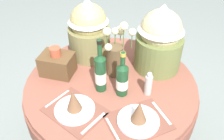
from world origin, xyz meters
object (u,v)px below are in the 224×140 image
Objects in this scene: wine_bottle_left at (100,72)px; wine_bottle_centre at (122,79)px; pepper_mill at (148,84)px; gift_tub_back_right at (160,36)px; place_setting_left at (74,105)px; dining_table at (111,96)px; woven_basket_side_left at (58,63)px; flower_vase at (116,54)px; place_setting_right at (139,116)px; gift_tub_back_left at (89,27)px.

wine_bottle_left is 1.18× the size of wine_bottle_centre.
gift_tub_back_right is at bearing 86.54° from pepper_mill.
gift_tub_back_right is (0.41, 0.56, 0.21)m from place_setting_left.
wine_bottle_left is (-0.04, -0.08, 0.27)m from dining_table.
wine_bottle_centre reaches higher than woven_basket_side_left.
flower_vase reaches higher than woven_basket_side_left.
place_setting_left and place_setting_right have the same top height.
gift_tub_back_right is (0.32, 0.34, 0.12)m from wine_bottle_left.
wine_bottle_centre is at bearing -46.97° from gift_tub_back_left.
place_setting_left is at bearing -177.73° from place_setting_right.
place_setting_right is at bearing -49.65° from gift_tub_back_left.
place_setting_left is at bearing -146.19° from pepper_mill.
gift_tub_back_left reaches higher than dining_table.
pepper_mill is at bearing -93.46° from gift_tub_back_right.
pepper_mill is at bearing 14.98° from wine_bottle_centre.
place_setting_right is at bearing 2.27° from place_setting_left.
wine_bottle_left is at bearing 67.47° from place_setting_left.
wine_bottle_centre reaches higher than place_setting_left.
woven_basket_side_left is (-0.66, -0.25, -0.17)m from gift_tub_back_right.
flower_vase reaches higher than dining_table.
woven_basket_side_left is (-0.64, 0.05, 0.00)m from pepper_mill.
wine_bottle_left reaches higher than wine_bottle_centre.
gift_tub_back_left is (-0.10, 0.58, 0.19)m from place_setting_left.
gift_tub_back_right reaches higher than woven_basket_side_left.
dining_table is 3.74× the size of wine_bottle_centre.
pepper_mill is (0.30, 0.04, -0.06)m from wine_bottle_left.
pepper_mill is at bearing 7.23° from wine_bottle_left.
place_setting_left reaches higher than dining_table.
dining_table is 0.38m from place_setting_left.
place_setting_left is 1.32× the size of wine_bottle_centre.
gift_tub_back_right is (0.02, 0.30, 0.18)m from pepper_mill.
gift_tub_back_right is (0.18, 0.34, 0.13)m from wine_bottle_centre.
flower_vase reaches higher than wine_bottle_centre.
gift_tub_back_right reaches higher than pepper_mill.
place_setting_right is 0.77m from gift_tub_back_left.
pepper_mill is at bearing 33.81° from place_setting_left.
gift_tub_back_right reaches higher than wine_bottle_centre.
gift_tub_back_right reaches higher than dining_table.
dining_table is 5.34× the size of woven_basket_side_left.
gift_tub_back_left is at bearing 133.03° from wine_bottle_centre.
wine_bottle_centre is at bearing -165.02° from pepper_mill.
gift_tub_back_left is at bearing 131.41° from dining_table.
gift_tub_back_right reaches higher than place_setting_right.
gift_tub_back_right is (0.27, 0.15, 0.09)m from flower_vase.
wine_bottle_left is at bearing -172.77° from pepper_mill.
place_setting_left is 0.38m from place_setting_right.
place_setting_right is 1.94× the size of woven_basket_side_left.
flower_vase is 2.32× the size of pepper_mill.
wine_bottle_left is (-0.05, -0.19, -0.02)m from flower_vase.
wine_bottle_left is 0.31m from pepper_mill.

